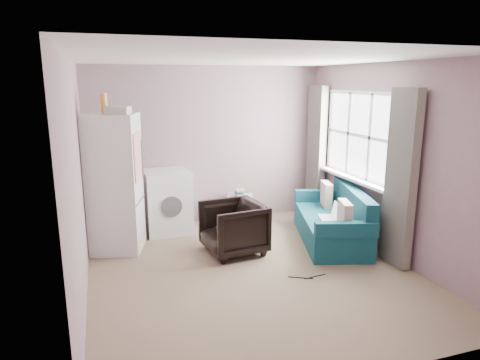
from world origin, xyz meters
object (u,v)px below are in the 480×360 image
object	(u,v)px
armchair	(233,225)
washing_machine	(167,200)
side_table	(240,207)
fridge	(115,183)
sofa	(334,222)

from	to	relation	value
armchair	washing_machine	size ratio (longest dim) A/B	0.81
side_table	armchair	bearing A→B (deg)	-112.19
fridge	sofa	distance (m)	3.11
side_table	sofa	xyz separation A→B (m)	(1.03, -1.23, 0.03)
side_table	sofa	distance (m)	1.60
armchair	sofa	size ratio (longest dim) A/B	0.40
fridge	side_table	xyz separation A→B (m)	(1.94, 0.57, -0.68)
armchair	fridge	bearing A→B (deg)	-119.15
fridge	washing_machine	bearing A→B (deg)	50.73
washing_machine	side_table	world-z (taller)	washing_machine
armchair	fridge	distance (m)	1.67
side_table	sofa	world-z (taller)	sofa
armchair	sofa	bearing A→B (deg)	81.39
fridge	side_table	world-z (taller)	fridge
sofa	fridge	bearing A→B (deg)	-175.74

